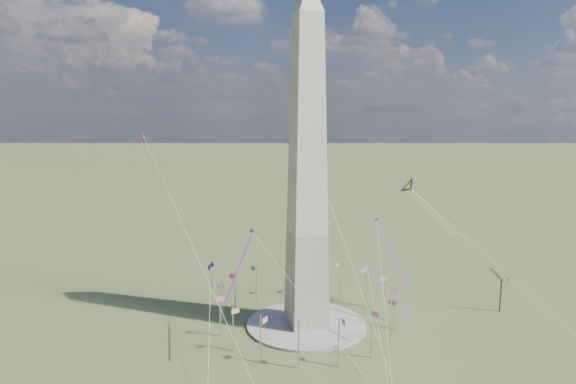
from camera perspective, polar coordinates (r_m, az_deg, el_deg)
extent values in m
plane|color=#4C582C|center=(160.20, 2.05, -14.63)|extent=(2000.00, 2000.00, 0.00)
cylinder|color=#B0A8A1|center=(160.04, 2.05, -14.49)|extent=(36.00, 36.00, 0.80)
cylinder|color=silver|center=(167.15, 10.73, -11.35)|extent=(0.36, 0.36, 13.00)
cube|color=#AE172D|center=(166.48, 10.58, -9.49)|extent=(2.40, 0.08, 1.50)
cylinder|color=silver|center=(174.72, 8.65, -10.37)|extent=(0.36, 0.36, 13.00)
cube|color=#AE172D|center=(173.87, 8.37, -8.62)|extent=(2.25, 0.99, 1.50)
cylinder|color=silver|center=(179.88, 5.86, -9.74)|extent=(0.36, 0.36, 13.00)
cube|color=#AE172D|center=(178.72, 5.50, -8.07)|extent=(1.75, 1.75, 1.50)
cylinder|color=silver|center=(182.07, 2.69, -9.46)|extent=(0.36, 0.36, 13.00)
cube|color=#AE172D|center=(180.53, 2.28, -7.86)|extent=(0.99, 2.25, 1.50)
cylinder|color=silver|center=(181.06, -0.54, -9.56)|extent=(0.36, 0.36, 13.00)
cube|color=#AE172D|center=(179.10, -0.95, -7.99)|extent=(0.08, 2.40, 1.50)
cylinder|color=silver|center=(176.96, -3.52, -10.03)|extent=(0.36, 0.36, 13.00)
cube|color=#AE172D|center=(174.59, -3.89, -8.47)|extent=(0.99, 2.25, 1.50)
cylinder|color=silver|center=(170.20, -5.92, -10.85)|extent=(0.36, 0.36, 13.00)
cube|color=#AE172D|center=(167.46, -6.20, -9.27)|extent=(1.75, 1.75, 1.50)
cylinder|color=silver|center=(161.56, -7.38, -12.00)|extent=(0.36, 0.36, 13.00)
cube|color=#AE172D|center=(158.54, -7.53, -10.37)|extent=(2.25, 0.99, 1.50)
cylinder|color=silver|center=(152.15, -7.54, -13.37)|extent=(0.36, 0.36, 13.00)
cube|color=#AE172D|center=(149.00, -7.51, -11.67)|extent=(2.40, 0.08, 1.50)
cylinder|color=silver|center=(143.39, -6.11, -14.79)|extent=(0.36, 0.36, 13.00)
cube|color=#AE172D|center=(140.31, -5.86, -12.99)|extent=(2.25, 0.99, 1.50)
cylinder|color=silver|center=(136.87, -3.05, -15.97)|extent=(0.36, 0.36, 13.00)
cube|color=#AE172D|center=(134.07, -2.59, -14.04)|extent=(1.75, 1.75, 1.50)
cylinder|color=silver|center=(133.94, 1.19, -16.54)|extent=(0.36, 0.36, 13.00)
cube|color=#AE172D|center=(131.63, 1.78, -14.49)|extent=(0.99, 2.25, 1.50)
cylinder|color=silver|center=(135.30, 5.64, -16.31)|extent=(0.36, 0.36, 13.00)
cube|color=#AE172D|center=(133.57, 6.21, -14.18)|extent=(0.08, 2.40, 1.50)
cylinder|color=silver|center=(140.62, 9.24, -15.37)|extent=(0.36, 0.36, 13.00)
cube|color=#AE172D|center=(139.42, 9.67, -13.23)|extent=(0.99, 2.25, 1.50)
cylinder|color=silver|center=(148.73, 11.32, -14.02)|extent=(0.36, 0.36, 13.00)
cube|color=#AE172D|center=(147.90, 11.54, -11.95)|extent=(1.75, 1.75, 1.50)
cylinder|color=silver|center=(158.07, 11.74, -12.60)|extent=(0.36, 0.36, 13.00)
cube|color=#AE172D|center=(157.42, 11.76, -10.64)|extent=(2.25, 0.99, 1.50)
cylinder|color=#3F3526|center=(181.69, 22.55, -10.55)|extent=(0.48, 0.48, 11.02)
cube|color=orange|center=(167.28, 15.91, -2.09)|extent=(7.72, 15.29, 11.76)
cube|color=orange|center=(165.49, 15.51, -2.20)|extent=(7.72, 15.29, 11.76)
cube|color=navy|center=(157.03, -8.56, -8.11)|extent=(1.64, 2.65, 2.33)
cube|color=red|center=(158.20, -8.53, -9.44)|extent=(1.09, 2.91, 8.03)
cube|color=red|center=(148.13, 11.49, -6.69)|extent=(0.97, 20.34, 12.74)
cube|color=red|center=(135.73, -5.47, -8.29)|extent=(10.90, 17.12, 12.38)
cube|color=red|center=(161.13, 11.13, -10.77)|extent=(7.28, 16.72, 11.16)
cube|color=#B93415|center=(179.28, -15.82, 6.16)|extent=(1.36, 1.94, 1.48)
cube|color=#B93415|center=(179.37, -15.80, 5.65)|extent=(1.06, 1.10, 3.39)
cube|color=white|center=(190.25, 1.40, 8.01)|extent=(1.26, 2.04, 1.69)
cube|color=white|center=(190.29, 1.40, 7.45)|extent=(0.81, 1.43, 3.88)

